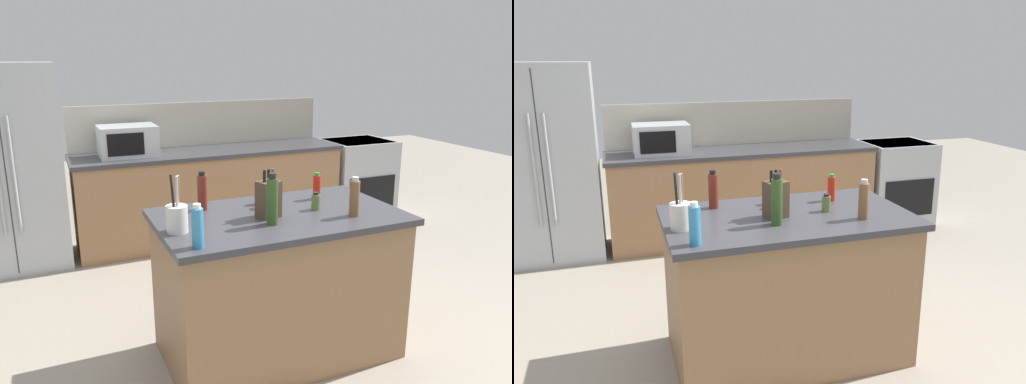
% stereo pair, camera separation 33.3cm
% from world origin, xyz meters
% --- Properties ---
extents(ground_plane, '(14.00, 14.00, 0.00)m').
position_xyz_m(ground_plane, '(0.00, 0.00, 0.00)').
color(ground_plane, gray).
extents(back_counter_run, '(2.77, 0.66, 0.94)m').
position_xyz_m(back_counter_run, '(0.30, 2.20, 0.47)').
color(back_counter_run, '#936B47').
rests_on(back_counter_run, ground_plane).
extents(wall_backsplash, '(2.73, 0.03, 0.46)m').
position_xyz_m(wall_backsplash, '(0.30, 2.52, 1.17)').
color(wall_backsplash, '#B2A899').
rests_on(wall_backsplash, back_counter_run).
extents(kitchen_island, '(1.49, 0.87, 0.94)m').
position_xyz_m(kitchen_island, '(0.00, 0.00, 0.47)').
color(kitchen_island, '#936B47').
rests_on(kitchen_island, ground_plane).
extents(refrigerator, '(0.91, 0.75, 1.82)m').
position_xyz_m(refrigerator, '(-1.58, 2.25, 0.91)').
color(refrigerator, '#ADB2B7').
rests_on(refrigerator, ground_plane).
extents(range_oven, '(0.76, 0.65, 0.92)m').
position_xyz_m(range_oven, '(2.10, 2.20, 0.47)').
color(range_oven, '#ADB2B7').
rests_on(range_oven, ground_plane).
extents(microwave, '(0.53, 0.39, 0.29)m').
position_xyz_m(microwave, '(-0.53, 2.20, 1.09)').
color(microwave, '#ADB2B7').
rests_on(microwave, back_counter_run).
extents(knife_block, '(0.15, 0.13, 0.29)m').
position_xyz_m(knife_block, '(-0.08, -0.03, 1.05)').
color(knife_block, '#4C3828').
rests_on(knife_block, kitchen_island).
extents(utensil_crock, '(0.12, 0.12, 0.32)m').
position_xyz_m(utensil_crock, '(-0.65, -0.07, 1.02)').
color(utensil_crock, beige).
rests_on(utensil_crock, kitchen_island).
extents(vinegar_bottle, '(0.06, 0.06, 0.24)m').
position_xyz_m(vinegar_bottle, '(-0.40, 0.27, 1.06)').
color(vinegar_bottle, maroon).
rests_on(vinegar_bottle, kitchen_island).
extents(honey_jar, '(0.07, 0.07, 0.14)m').
position_xyz_m(honey_jar, '(0.01, 0.15, 1.00)').
color(honey_jar, gold).
rests_on(honey_jar, kitchen_island).
extents(soy_sauce_bottle, '(0.06, 0.06, 0.16)m').
position_xyz_m(soy_sauce_bottle, '(0.03, 0.24, 1.02)').
color(soy_sauce_bottle, black).
rests_on(soy_sauce_bottle, kitchen_island).
extents(hot_sauce_bottle, '(0.05, 0.05, 0.18)m').
position_xyz_m(hot_sauce_bottle, '(0.38, 0.20, 1.02)').
color(hot_sauce_bottle, red).
rests_on(hot_sauce_bottle, kitchen_island).
extents(pepper_grinder, '(0.06, 0.06, 0.24)m').
position_xyz_m(pepper_grinder, '(0.40, -0.21, 1.05)').
color(pepper_grinder, brown).
rests_on(pepper_grinder, kitchen_island).
extents(olive_oil_bottle, '(0.07, 0.07, 0.30)m').
position_xyz_m(olive_oil_bottle, '(-0.12, -0.16, 1.08)').
color(olive_oil_bottle, '#2D4C1E').
rests_on(olive_oil_bottle, kitchen_island).
extents(spice_jar_oregano, '(0.05, 0.05, 0.11)m').
position_xyz_m(spice_jar_oregano, '(0.25, -0.01, 0.99)').
color(spice_jar_oregano, '#567038').
rests_on(spice_jar_oregano, kitchen_island).
extents(dish_soap_bottle, '(0.06, 0.06, 0.23)m').
position_xyz_m(dish_soap_bottle, '(-0.61, -0.33, 1.05)').
color(dish_soap_bottle, '#3384BC').
rests_on(dish_soap_bottle, kitchen_island).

